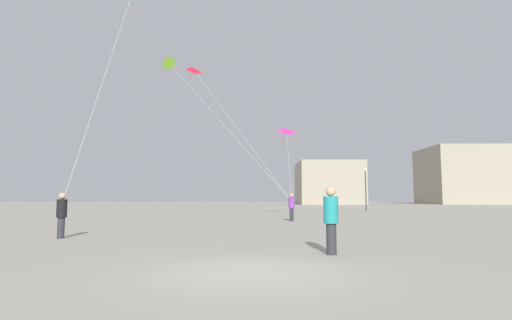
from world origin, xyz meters
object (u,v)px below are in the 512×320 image
Objects in this scene: kite_magenta_delta at (289,132)px; building_centre_hall at (474,176)px; kite_crimson_delta at (198,74)px; kite_lime_diamond at (172,64)px; building_left_hall at (330,183)px; person_in_purple at (294,206)px; person_in_teal at (333,217)px; person_in_black at (64,213)px; lamppost_east at (368,182)px.

building_centre_hall reaches higher than kite_magenta_delta.
kite_magenta_delta is at bearing -3.88° from kite_crimson_delta.
building_left_hall is (25.68, 54.68, -10.25)m from kite_lime_diamond.
person_in_teal is (-0.30, -15.54, 0.01)m from person_in_purple.
kite_lime_diamond is 0.66× the size of building_centre_hall.
building_left_hall is 36.36m from building_centre_hall.
kite_lime_diamond is at bearing -115.15° from building_left_hall.
person_in_black is (-9.61, -11.18, -0.05)m from person_in_purple.
lamppost_east is at bearing -127.25° from building_centre_hall.
person_in_black is at bearing -125.53° from building_centre_hall.
person_in_purple is 0.15× the size of kite_crimson_delta.
kite_magenta_delta is 62.10m from building_left_hall.
building_left_hall reaches higher than lamppost_east.
kite_crimson_delta is 64.28m from building_left_hall.
kite_crimson_delta is 6.83m from kite_lime_diamond.
building_left_hall is at bearing 69.70° from kite_crimson_delta.
kite_lime_diamond reaches higher than person_in_black.
person_in_purple is 15.54m from person_in_teal.
building_centre_hall is at bearing -74.06° from person_in_teal.
lamppost_east is at bearing 50.01° from person_in_purple.
person_in_teal reaches higher than person_in_purple.
person_in_teal is at bearing -165.33° from person_in_black.
kite_crimson_delta is at bearing -146.97° from lamppost_east.
kite_crimson_delta is 0.53× the size of building_centre_hall.
building_centre_hall is at bearing 48.00° from kite_crimson_delta.
person_in_purple is 14.75m from person_in_black.
building_left_hall is at bearing 76.75° from kite_magenta_delta.
building_centre_hall is at bearing 52.36° from kite_magenta_delta.
building_left_hall is at bearing 64.85° from kite_lime_diamond.
person_in_teal is 0.11× the size of building_left_hall.
person_in_teal is 24.30m from kite_magenta_delta.
kite_crimson_delta is 9.54m from kite_magenta_delta.
kite_magenta_delta is 15.09m from kite_lime_diamond.
building_centre_hall reaches higher than building_left_hall.
kite_crimson_delta is at bearing 176.12° from kite_magenta_delta.
person_in_purple is at bearing -92.44° from kite_magenta_delta.
person_in_black is 0.08× the size of building_centre_hall.
person_in_black is 0.35× the size of lamppost_east.
building_centre_hall reaches higher than lamppost_east.
building_left_hall is at bearing -67.15° from person_in_black.
person_in_purple is 70.01m from building_left_hall.
lamppost_east is (-40.29, -52.97, -3.57)m from building_centre_hall.
person_in_teal is 102.35m from building_centre_hall.
building_left_hall is at bearing -54.25° from person_in_teal.
person_in_teal is 0.12× the size of kite_lime_diamond.
kite_lime_diamond is at bearing -46.78° from person_in_black.
building_left_hall is 0.71× the size of building_centre_hall.
kite_magenta_delta is 0.55× the size of building_left_hall.
person_in_purple is at bearing -50.90° from kite_lime_diamond.
kite_crimson_delta is at bearing -132.00° from building_centre_hall.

